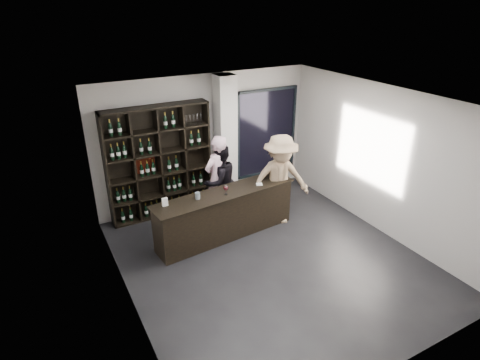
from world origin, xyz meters
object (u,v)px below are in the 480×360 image
taster_pink (218,178)px  taster_black (220,182)px  wine_shelf (159,163)px  tasting_counter (226,214)px  customer (280,180)px

taster_pink → taster_black: size_ratio=1.12×
wine_shelf → tasting_counter: 1.82m
taster_black → customer: (0.96, -0.80, 0.14)m
wine_shelf → taster_black: 1.33m
taster_pink → customer: bearing=123.8°
wine_shelf → tasting_counter: wine_shelf is taller
taster_pink → taster_black: bearing=162.2°
taster_pink → taster_black: (0.05, 0.00, -0.10)m
taster_black → tasting_counter: bearing=59.2°
taster_black → customer: size_ratio=0.85×
taster_black → customer: bearing=127.7°
taster_black → customer: 1.26m
customer → taster_black: bearing=154.0°
tasting_counter → taster_pink: 0.89m
tasting_counter → customer: bearing=-8.1°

